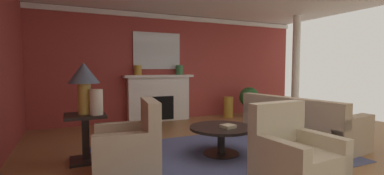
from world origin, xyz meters
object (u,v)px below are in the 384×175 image
object	(u,v)px
armchair_near_window	(129,149)
vase_mantel_right	(179,70)
fireplace	(159,99)
mantel_mirror	(157,51)
side_table	(86,134)
coffee_table	(221,134)
table_lamp	(84,78)
vase_tall_corner	(228,107)
vase_on_side_table	(96,102)
potted_plant	(249,99)
armchair_facing_fireplace	(294,160)
vase_mantel_left	(138,70)
sofa	(299,126)

from	to	relation	value
armchair_near_window	vase_mantel_right	world-z (taller)	vase_mantel_right
fireplace	mantel_mirror	bearing A→B (deg)	90.00
fireplace	vase_mantel_right	distance (m)	0.94
fireplace	side_table	world-z (taller)	fireplace
mantel_mirror	armchair_near_window	size ratio (longest dim) A/B	1.31
fireplace	coffee_table	size ratio (longest dim) A/B	1.80
table_lamp	vase_mantel_right	size ratio (longest dim) A/B	2.98
fireplace	vase_tall_corner	size ratio (longest dim) A/B	3.14
vase_on_side_table	vase_mantel_right	bearing A→B (deg)	47.90
fireplace	vase_mantel_right	xyz separation A→B (m)	(0.55, -0.05, 0.75)
coffee_table	potted_plant	distance (m)	3.57
mantel_mirror	armchair_facing_fireplace	distance (m)	4.73
table_lamp	side_table	bearing A→B (deg)	-90.00
armchair_facing_fireplace	coffee_table	size ratio (longest dim) A/B	0.95
side_table	vase_mantel_right	bearing A→B (deg)	44.71
armchair_facing_fireplace	table_lamp	world-z (taller)	table_lamp
vase_mantel_left	vase_tall_corner	bearing A→B (deg)	-5.79
table_lamp	vase_on_side_table	size ratio (longest dim) A/B	2.05
fireplace	coffee_table	bearing A→B (deg)	-88.81
fireplace	coffee_table	distance (m)	3.04
side_table	table_lamp	world-z (taller)	table_lamp
vase_on_side_table	potted_plant	distance (m)	4.79
table_lamp	vase_mantel_right	xyz separation A→B (m)	(2.45, 2.43, 0.09)
sofa	table_lamp	size ratio (longest dim) A/B	2.94
vase_mantel_right	vase_on_side_table	bearing A→B (deg)	-132.10
armchair_facing_fireplace	vase_mantel_left	size ratio (longest dim) A/B	3.86
side_table	coffee_table	bearing A→B (deg)	-15.82
table_lamp	vase_tall_corner	size ratio (longest dim) A/B	1.31
potted_plant	fireplace	bearing A→B (deg)	169.93
table_lamp	vase_mantel_left	size ratio (longest dim) A/B	3.05
fireplace	vase_mantel_left	xyz separation A→B (m)	(-0.55, -0.05, 0.75)
vase_tall_corner	table_lamp	bearing A→B (deg)	-150.29
mantel_mirror	sofa	bearing A→B (deg)	-60.82
vase_on_side_table	vase_mantel_left	bearing A→B (deg)	64.75
table_lamp	coffee_table	bearing A→B (deg)	-15.82
fireplace	vase_mantel_left	world-z (taller)	vase_mantel_left
fireplace	table_lamp	bearing A→B (deg)	-127.52
mantel_mirror	vase_mantel_right	xyz separation A→B (m)	(0.55, -0.17, -0.49)
mantel_mirror	coffee_table	size ratio (longest dim) A/B	1.25
coffee_table	potted_plant	bearing A→B (deg)	46.55
vase_on_side_table	table_lamp	bearing A→B (deg)	141.34
side_table	table_lamp	bearing A→B (deg)	90.00
side_table	sofa	bearing A→B (deg)	-8.14
vase_mantel_right	potted_plant	distance (m)	2.17
coffee_table	table_lamp	bearing A→B (deg)	164.18
coffee_table	vase_mantel_right	bearing A→B (deg)	80.73
mantel_mirror	vase_on_side_table	size ratio (longest dim) A/B	3.40
mantel_mirror	vase_tall_corner	xyz separation A→B (m)	(1.91, -0.42, -1.53)
mantel_mirror	vase_on_side_table	bearing A→B (deg)	-122.81
vase_mantel_left	potted_plant	xyz separation A→B (m)	(3.06, -0.40, -0.82)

